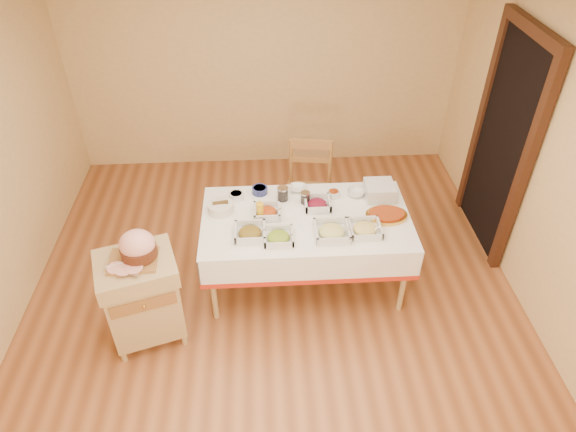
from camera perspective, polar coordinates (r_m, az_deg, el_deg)
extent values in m
plane|color=#9A582F|center=(4.76, -1.52, -9.75)|extent=(5.00, 5.00, 0.00)
plane|color=white|center=(3.32, -2.31, 21.91)|extent=(5.00, 5.00, 0.00)
plane|color=#DAB575|center=(6.11, -2.66, 16.71)|extent=(4.50, 0.00, 4.50)
plane|color=#DAB575|center=(4.53, 28.02, 3.79)|extent=(0.00, 5.00, 5.00)
cube|color=black|center=(5.30, 22.71, 7.11)|extent=(0.06, 0.90, 2.10)
cube|color=#3C1F13|center=(4.91, 24.59, 4.05)|extent=(0.08, 0.10, 2.10)
cube|color=#3C1F13|center=(5.68, 20.70, 9.76)|extent=(0.08, 0.10, 2.10)
cube|color=#3C1F13|center=(4.87, 25.74, 18.19)|extent=(0.08, 1.10, 0.10)
cube|color=tan|center=(4.49, 2.01, -0.45)|extent=(1.80, 1.00, 0.04)
cylinder|color=tan|center=(4.44, -8.32, -8.02)|extent=(0.05, 0.05, 0.71)
cylinder|color=tan|center=(5.06, -7.79, -1.15)|extent=(0.05, 0.05, 0.71)
cylinder|color=tan|center=(4.57, 12.75, -7.03)|extent=(0.05, 0.05, 0.71)
cylinder|color=tan|center=(5.17, 10.60, -0.46)|extent=(0.05, 0.05, 0.71)
cube|color=white|center=(4.47, 2.02, -0.20)|extent=(1.82, 1.02, 0.01)
cube|color=tan|center=(4.39, -15.72, -9.16)|extent=(0.67, 0.60, 0.60)
cube|color=tan|center=(4.13, -16.59, -5.62)|extent=(0.72, 0.65, 0.15)
cube|color=olive|center=(4.10, -16.71, -9.65)|extent=(0.48, 0.16, 0.12)
sphere|color=gold|center=(4.09, -16.74, -9.76)|extent=(0.03, 0.03, 0.03)
cylinder|color=tan|center=(4.59, -18.50, -13.95)|extent=(0.05, 0.05, 0.10)
cylinder|color=tan|center=(4.83, -17.57, -10.25)|extent=(0.05, 0.05, 0.10)
cylinder|color=tan|center=(4.48, -12.15, -14.07)|extent=(0.05, 0.05, 0.10)
cylinder|color=tan|center=(4.73, -11.63, -10.26)|extent=(0.05, 0.05, 0.10)
cube|color=olive|center=(5.17, 2.34, 2.37)|extent=(0.52, 0.50, 0.03)
cylinder|color=olive|center=(5.18, -0.02, -1.17)|extent=(0.04, 0.04, 0.49)
cylinder|color=olive|center=(5.49, 0.31, 1.44)|extent=(0.04, 0.04, 0.49)
cylinder|color=olive|center=(5.17, 4.36, -1.39)|extent=(0.04, 0.04, 0.49)
cylinder|color=olive|center=(5.48, 4.44, 1.24)|extent=(0.04, 0.04, 0.49)
cylinder|color=olive|center=(5.20, 0.33, 5.96)|extent=(0.04, 0.04, 0.53)
cylinder|color=olive|center=(5.19, 4.71, 5.75)|extent=(0.04, 0.04, 0.53)
cube|color=olive|center=(5.08, 2.59, 7.96)|extent=(0.42, 0.09, 0.10)
cube|color=olive|center=(4.08, -16.81, -4.74)|extent=(0.36, 0.29, 0.02)
ellipsoid|color=#F0A59B|center=(4.01, -16.42, -3.04)|extent=(0.27, 0.24, 0.23)
cylinder|color=#4E2311|center=(4.05, -16.26, -3.71)|extent=(0.27, 0.27, 0.09)
cube|color=silver|center=(3.98, -17.84, -5.99)|extent=(0.23, 0.10, 0.00)
cylinder|color=silver|center=(4.05, -17.96, -4.98)|extent=(0.26, 0.08, 0.01)
cube|color=silver|center=(4.28, -4.22, -2.13)|extent=(0.26, 0.26, 0.02)
ellipsoid|color=#AD2313|center=(4.26, -4.23, -1.87)|extent=(0.19, 0.19, 0.07)
cylinder|color=silver|center=(4.24, -3.48, -2.02)|extent=(0.15, 0.01, 0.11)
cube|color=silver|center=(4.23, -1.05, -2.59)|extent=(0.24, 0.24, 0.01)
ellipsoid|color=gold|center=(4.22, -1.06, -2.35)|extent=(0.18, 0.18, 0.06)
cylinder|color=silver|center=(4.20, -0.31, -2.51)|extent=(0.14, 0.01, 0.10)
cube|color=silver|center=(4.29, 4.88, -2.03)|extent=(0.29, 0.29, 0.02)
ellipsoid|color=#D4D071|center=(4.28, 4.90, -1.74)|extent=(0.22, 0.22, 0.08)
cylinder|color=silver|center=(4.26, 5.80, -1.93)|extent=(0.16, 0.01, 0.12)
cube|color=silver|center=(4.36, 8.53, -1.67)|extent=(0.26, 0.26, 0.01)
ellipsoid|color=#DBC768|center=(4.34, 8.56, -1.42)|extent=(0.20, 0.20, 0.07)
cylinder|color=silver|center=(4.33, 9.38, -1.60)|extent=(0.14, 0.01, 0.10)
cube|color=silver|center=(4.49, -2.35, 0.20)|extent=(0.23, 0.23, 0.02)
ellipsoid|color=#B03D0D|center=(4.48, -2.35, 0.44)|extent=(0.17, 0.17, 0.06)
cylinder|color=silver|center=(4.46, -1.70, 0.34)|extent=(0.15, 0.01, 0.11)
cube|color=silver|center=(4.59, 3.28, 1.09)|extent=(0.23, 0.23, 0.02)
ellipsoid|color=maroon|center=(4.57, 3.29, 1.32)|extent=(0.17, 0.17, 0.06)
cylinder|color=silver|center=(4.56, 3.96, 1.23)|extent=(0.15, 0.01, 0.11)
cylinder|color=silver|center=(4.69, -5.76, 2.25)|extent=(0.13, 0.13, 0.06)
cylinder|color=black|center=(4.68, -5.78, 2.44)|extent=(0.11, 0.11, 0.02)
cylinder|color=navy|center=(4.75, -3.16, 2.89)|extent=(0.14, 0.14, 0.06)
cylinder|color=maroon|center=(4.74, -3.16, 3.08)|extent=(0.12, 0.12, 0.02)
cylinder|color=silver|center=(4.72, 5.08, 2.48)|extent=(0.11, 0.11, 0.06)
cylinder|color=#B03D0D|center=(4.71, 5.10, 2.66)|extent=(0.09, 0.09, 0.02)
imported|color=silver|center=(4.79, 1.11, 3.08)|extent=(0.17, 0.17, 0.04)
imported|color=silver|center=(4.76, 7.55, 2.57)|extent=(0.21, 0.21, 0.05)
cylinder|color=silver|center=(4.64, -0.57, 2.43)|extent=(0.10, 0.10, 0.12)
cylinder|color=silver|center=(4.60, -0.58, 3.09)|extent=(0.10, 0.10, 0.01)
cylinder|color=black|center=(4.65, -0.57, 2.27)|extent=(0.08, 0.08, 0.09)
cylinder|color=silver|center=(4.61, 1.93, 2.01)|extent=(0.08, 0.08, 0.10)
cylinder|color=silver|center=(4.58, 1.95, 2.57)|extent=(0.09, 0.09, 0.01)
cylinder|color=black|center=(4.62, 1.93, 1.87)|extent=(0.07, 0.07, 0.07)
cylinder|color=gold|center=(4.42, -3.12, 0.58)|extent=(0.06, 0.06, 0.15)
cone|color=gold|center=(4.36, -3.16, 1.59)|extent=(0.04, 0.04, 0.04)
cylinder|color=silver|center=(4.55, -7.48, 0.94)|extent=(0.23, 0.23, 0.08)
cube|color=silver|center=(4.78, 10.01, 2.16)|extent=(0.26, 0.26, 0.01)
cube|color=silver|center=(4.77, 10.03, 2.32)|extent=(0.26, 0.26, 0.01)
cube|color=silver|center=(4.76, 10.05, 2.48)|extent=(0.26, 0.26, 0.01)
cube|color=silver|center=(4.75, 10.07, 2.63)|extent=(0.26, 0.26, 0.01)
cube|color=silver|center=(4.74, 10.10, 2.79)|extent=(0.26, 0.26, 0.01)
cube|color=silver|center=(4.73, 10.12, 2.95)|extent=(0.26, 0.26, 0.01)
cube|color=silver|center=(4.72, 10.14, 3.11)|extent=(0.26, 0.26, 0.01)
cube|color=silver|center=(4.71, 10.16, 3.27)|extent=(0.26, 0.26, 0.01)
cube|color=silver|center=(4.70, 10.18, 3.43)|extent=(0.26, 0.26, 0.01)
ellipsoid|color=gold|center=(4.54, 10.87, 0.06)|extent=(0.37, 0.26, 0.03)
ellipsoid|color=#983610|center=(4.54, 10.89, 0.19)|extent=(0.31, 0.22, 0.04)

